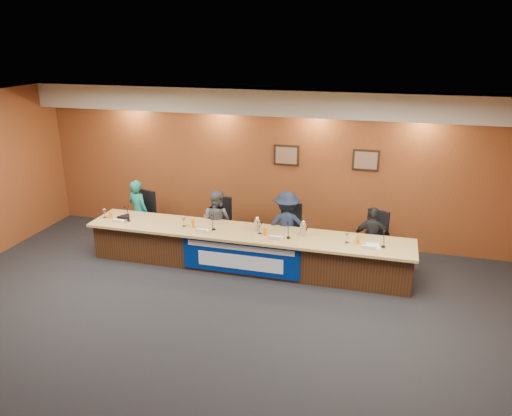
# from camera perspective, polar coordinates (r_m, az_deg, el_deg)

# --- Properties ---
(floor) EXTENTS (10.00, 10.00, 0.00)m
(floor) POSITION_cam_1_polar(r_m,az_deg,el_deg) (7.61, -6.33, -14.40)
(floor) COLOR black
(floor) RESTS_ON ground
(ceiling) EXTENTS (10.00, 8.00, 0.04)m
(ceiling) POSITION_cam_1_polar(r_m,az_deg,el_deg) (6.42, -7.39, 10.11)
(ceiling) COLOR silver
(ceiling) RESTS_ON wall_back
(wall_back) EXTENTS (10.00, 0.04, 3.20)m
(wall_back) POSITION_cam_1_polar(r_m,az_deg,el_deg) (10.48, 1.36, 4.89)
(wall_back) COLOR brown
(wall_back) RESTS_ON floor
(soffit) EXTENTS (10.00, 0.50, 0.50)m
(soffit) POSITION_cam_1_polar(r_m,az_deg,el_deg) (9.99, 1.07, 12.07)
(soffit) COLOR beige
(soffit) RESTS_ON wall_back
(dais_body) EXTENTS (6.00, 0.80, 0.70)m
(dais_body) POSITION_cam_1_polar(r_m,az_deg,el_deg) (9.43, -1.07, -4.84)
(dais_body) COLOR #3A200F
(dais_body) RESTS_ON floor
(dais_top) EXTENTS (6.10, 0.95, 0.05)m
(dais_top) POSITION_cam_1_polar(r_m,az_deg,el_deg) (9.24, -1.17, -2.84)
(dais_top) COLOR tan
(dais_top) RESTS_ON dais_body
(banner) EXTENTS (2.20, 0.02, 0.65)m
(banner) POSITION_cam_1_polar(r_m,az_deg,el_deg) (9.06, -1.82, -5.71)
(banner) COLOR navy
(banner) RESTS_ON dais_body
(banner_text_upper) EXTENTS (2.00, 0.01, 0.10)m
(banner_text_upper) POSITION_cam_1_polar(r_m,az_deg,el_deg) (8.96, -1.86, -4.58)
(banner_text_upper) COLOR silver
(banner_text_upper) RESTS_ON banner
(banner_text_lower) EXTENTS (1.60, 0.01, 0.28)m
(banner_text_lower) POSITION_cam_1_polar(r_m,az_deg,el_deg) (9.08, -1.84, -6.20)
(banner_text_lower) COLOR silver
(banner_text_lower) RESTS_ON banner
(wall_photo_left) EXTENTS (0.52, 0.04, 0.42)m
(wall_photo_left) POSITION_cam_1_polar(r_m,az_deg,el_deg) (10.30, 3.50, 6.04)
(wall_photo_left) COLOR black
(wall_photo_left) RESTS_ON wall_back
(wall_photo_right) EXTENTS (0.52, 0.04, 0.42)m
(wall_photo_right) POSITION_cam_1_polar(r_m,az_deg,el_deg) (10.11, 12.45, 5.36)
(wall_photo_right) COLOR black
(wall_photo_right) RESTS_ON wall_back
(panelist_a) EXTENTS (0.58, 0.47, 1.38)m
(panelist_a) POSITION_cam_1_polar(r_m,az_deg,el_deg) (10.70, -13.27, -0.43)
(panelist_a) COLOR #116158
(panelist_a) RESTS_ON floor
(panelist_b) EXTENTS (0.73, 0.62, 1.30)m
(panelist_b) POSITION_cam_1_polar(r_m,az_deg,el_deg) (10.03, -4.53, -1.53)
(panelist_b) COLOR #4F4F54
(panelist_b) RESTS_ON floor
(panelist_c) EXTENTS (0.99, 0.70, 1.39)m
(panelist_c) POSITION_cam_1_polar(r_m,az_deg,el_deg) (9.65, 3.51, -2.07)
(panelist_c) COLOR #131D31
(panelist_c) RESTS_ON floor
(panelist_d) EXTENTS (0.73, 0.32, 1.23)m
(panelist_d) POSITION_cam_1_polar(r_m,az_deg,el_deg) (9.51, 13.16, -3.45)
(panelist_d) COLOR black
(panelist_d) RESTS_ON floor
(office_chair_a) EXTENTS (0.59, 0.59, 0.08)m
(office_chair_a) POSITION_cam_1_polar(r_m,az_deg,el_deg) (10.86, -12.94, -1.29)
(office_chair_a) COLOR black
(office_chair_a) RESTS_ON floor
(office_chair_b) EXTENTS (0.49, 0.49, 0.08)m
(office_chair_b) POSITION_cam_1_polar(r_m,az_deg,el_deg) (10.18, -4.31, -2.23)
(office_chair_b) COLOR black
(office_chair_b) RESTS_ON floor
(office_chair_c) EXTENTS (0.54, 0.54, 0.08)m
(office_chair_c) POSITION_cam_1_polar(r_m,az_deg,el_deg) (9.82, 3.61, -3.05)
(office_chair_c) COLOR black
(office_chair_c) RESTS_ON floor
(office_chair_d) EXTENTS (0.61, 0.61, 0.08)m
(office_chair_d) POSITION_cam_1_polar(r_m,az_deg,el_deg) (9.65, 13.13, -3.95)
(office_chair_d) COLOR black
(office_chair_d) RESTS_ON floor
(nameplate_a) EXTENTS (0.24, 0.08, 0.10)m
(nameplate_a) POSITION_cam_1_polar(r_m,az_deg,el_deg) (9.99, -15.64, -1.41)
(nameplate_a) COLOR white
(nameplate_a) RESTS_ON dais_top
(microphone_a) EXTENTS (0.07, 0.07, 0.02)m
(microphone_a) POSITION_cam_1_polar(r_m,az_deg,el_deg) (10.03, -14.34, -1.42)
(microphone_a) COLOR black
(microphone_a) RESTS_ON dais_top
(juice_glass_a) EXTENTS (0.06, 0.06, 0.15)m
(juice_glass_a) POSITION_cam_1_polar(r_m,az_deg,el_deg) (10.27, -16.30, -0.73)
(juice_glass_a) COLOR #FF7400
(juice_glass_a) RESTS_ON dais_top
(water_glass_a) EXTENTS (0.08, 0.08, 0.18)m
(water_glass_a) POSITION_cam_1_polar(r_m,az_deg,el_deg) (10.33, -16.93, -0.60)
(water_glass_a) COLOR silver
(water_glass_a) RESTS_ON dais_top
(nameplate_b) EXTENTS (0.24, 0.08, 0.10)m
(nameplate_b) POSITION_cam_1_polar(r_m,az_deg,el_deg) (9.21, -6.29, -2.57)
(nameplate_b) COLOR white
(nameplate_b) RESTS_ON dais_top
(microphone_b) EXTENTS (0.07, 0.07, 0.02)m
(microphone_b) POSITION_cam_1_polar(r_m,az_deg,el_deg) (9.34, -4.85, -2.44)
(microphone_b) COLOR black
(microphone_b) RESTS_ON dais_top
(juice_glass_b) EXTENTS (0.06, 0.06, 0.15)m
(juice_glass_b) POSITION_cam_1_polar(r_m,az_deg,el_deg) (9.47, -7.22, -1.79)
(juice_glass_b) COLOR #FF7400
(juice_glass_b) RESTS_ON dais_top
(water_glass_b) EXTENTS (0.08, 0.08, 0.18)m
(water_glass_b) POSITION_cam_1_polar(r_m,az_deg,el_deg) (9.53, -8.26, -1.59)
(water_glass_b) COLOR silver
(water_glass_b) RESTS_ON dais_top
(nameplate_c) EXTENTS (0.24, 0.08, 0.10)m
(nameplate_c) POSITION_cam_1_polar(r_m,az_deg,el_deg) (8.85, 2.22, -3.40)
(nameplate_c) COLOR white
(nameplate_c) RESTS_ON dais_top
(microphone_c) EXTENTS (0.07, 0.07, 0.02)m
(microphone_c) POSITION_cam_1_polar(r_m,az_deg,el_deg) (8.95, 3.73, -3.40)
(microphone_c) COLOR black
(microphone_c) RESTS_ON dais_top
(juice_glass_c) EXTENTS (0.06, 0.06, 0.15)m
(juice_glass_c) POSITION_cam_1_polar(r_m,az_deg,el_deg) (9.03, 1.04, -2.71)
(juice_glass_c) COLOR #FF7400
(juice_glass_c) RESTS_ON dais_top
(water_glass_c) EXTENTS (0.08, 0.08, 0.18)m
(water_glass_c) POSITION_cam_1_polar(r_m,az_deg,el_deg) (9.10, 0.40, -2.41)
(water_glass_c) COLOR silver
(water_glass_c) RESTS_ON dais_top
(nameplate_d) EXTENTS (0.24, 0.08, 0.10)m
(nameplate_d) POSITION_cam_1_polar(r_m,az_deg,el_deg) (8.66, 12.79, -4.41)
(nameplate_d) COLOR white
(nameplate_d) RESTS_ON dais_top
(microphone_d) EXTENTS (0.07, 0.07, 0.02)m
(microphone_d) POSITION_cam_1_polar(r_m,az_deg,el_deg) (8.84, 14.33, -4.30)
(microphone_d) COLOR black
(microphone_d) RESTS_ON dais_top
(juice_glass_d) EXTENTS (0.06, 0.06, 0.15)m
(juice_glass_d) POSITION_cam_1_polar(r_m,az_deg,el_deg) (8.85, 11.55, -3.58)
(juice_glass_d) COLOR #FF7400
(juice_glass_d) RESTS_ON dais_top
(water_glass_d) EXTENTS (0.08, 0.08, 0.18)m
(water_glass_d) POSITION_cam_1_polar(r_m,az_deg,el_deg) (8.85, 10.36, -3.40)
(water_glass_d) COLOR silver
(water_glass_d) RESTS_ON dais_top
(carafe_mid) EXTENTS (0.11, 0.11, 0.22)m
(carafe_mid) POSITION_cam_1_polar(r_m,az_deg,el_deg) (9.22, 0.15, -1.97)
(carafe_mid) COLOR silver
(carafe_mid) RESTS_ON dais_top
(carafe_right) EXTENTS (0.11, 0.11, 0.24)m
(carafe_right) POSITION_cam_1_polar(r_m,az_deg,el_deg) (9.04, 5.40, -2.46)
(carafe_right) COLOR silver
(carafe_right) RESTS_ON dais_top
(speakerphone) EXTENTS (0.32, 0.32, 0.05)m
(speakerphone) POSITION_cam_1_polar(r_m,az_deg,el_deg) (10.22, -14.72, -0.98)
(speakerphone) COLOR black
(speakerphone) RESTS_ON dais_top
(paper_stack) EXTENTS (0.26, 0.33, 0.01)m
(paper_stack) POSITION_cam_1_polar(r_m,az_deg,el_deg) (8.84, 13.25, -4.24)
(paper_stack) COLOR white
(paper_stack) RESTS_ON dais_top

